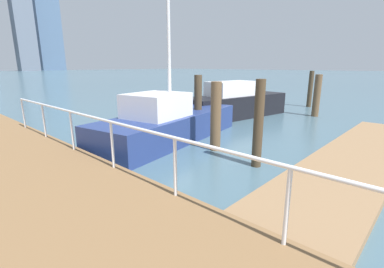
# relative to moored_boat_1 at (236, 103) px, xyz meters

# --- Properties ---
(ground_plane) EXTENTS (300.00, 300.00, 0.00)m
(ground_plane) POSITION_rel_moored_boat_1_xyz_m (-5.69, 4.29, -0.73)
(ground_plane) COLOR #476675
(floating_dock) EXTENTS (11.32, 2.00, 0.18)m
(floating_dock) POSITION_rel_moored_boat_1_xyz_m (-3.53, -6.37, -0.64)
(floating_dock) COLOR #93704C
(floating_dock) RESTS_ON ground_plane
(dock_piling_0) EXTENTS (0.25, 0.25, 2.31)m
(dock_piling_0) POSITION_rel_moored_boat_1_xyz_m (-5.64, -4.46, 0.42)
(dock_piling_0) COLOR #473826
(dock_piling_0) RESTS_ON ground_plane
(dock_piling_1) EXTENTS (0.29, 0.29, 2.30)m
(dock_piling_1) POSITION_rel_moored_boat_1_xyz_m (6.31, -1.47, 0.42)
(dock_piling_1) COLOR #473826
(dock_piling_1) RESTS_ON ground_plane
(dock_piling_2) EXTENTS (0.30, 0.30, 2.28)m
(dock_piling_2) POSITION_rel_moored_boat_1_xyz_m (-3.90, -0.83, 0.41)
(dock_piling_2) COLOR #473826
(dock_piling_2) RESTS_ON ground_plane
(dock_piling_3) EXTENTS (0.35, 0.35, 2.18)m
(dock_piling_3) POSITION_rel_moored_boat_1_xyz_m (3.06, -2.98, 0.36)
(dock_piling_3) COLOR brown
(dock_piling_3) RESTS_ON ground_plane
(dock_piling_5) EXTENTS (0.33, 0.33, 2.16)m
(dock_piling_5) POSITION_rel_moored_boat_1_xyz_m (-5.23, -2.75, 0.35)
(dock_piling_5) COLOR brown
(dock_piling_5) RESTS_ON ground_plane
(moored_boat_1) EXTENTS (6.27, 2.64, 1.85)m
(moored_boat_1) POSITION_rel_moored_boat_1_xyz_m (0.00, 0.00, 0.00)
(moored_boat_1) COLOR black
(moored_boat_1) RESTS_ON ground_plane
(moored_boat_2) EXTENTS (6.58, 3.16, 6.58)m
(moored_boat_2) POSITION_rel_moored_boat_1_xyz_m (-5.41, -0.73, -0.10)
(moored_boat_2) COLOR navy
(moored_boat_2) RESTS_ON ground_plane
(skyline_tower_5) EXTENTS (11.89, 9.69, 47.36)m
(skyline_tower_5) POSITION_rel_moored_boat_1_xyz_m (48.41, 151.90, 22.95)
(skyline_tower_5) COLOR slate
(skyline_tower_5) RESTS_ON ground_plane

